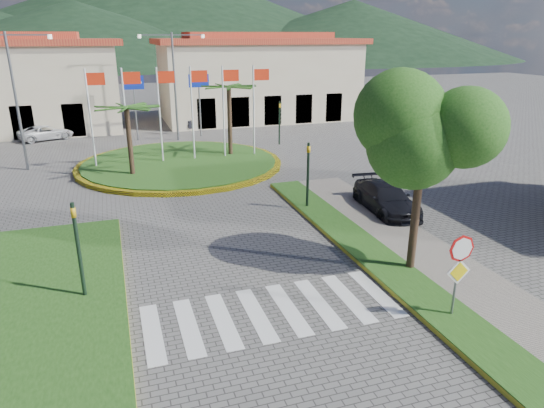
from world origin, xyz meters
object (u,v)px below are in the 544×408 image
object	(u,v)px
white_van	(46,132)
car_dark_a	(93,125)
car_dark_b	(205,121)
deciduous_tree	(425,123)
roundabout_island	(180,163)
car_side_right	(386,198)
stop_sign	(459,264)

from	to	relation	value
white_van	car_dark_a	size ratio (longest dim) A/B	1.32
white_van	car_dark_b	xyz separation A→B (m)	(12.77, 1.02, 0.04)
deciduous_tree	car_dark_a	xyz separation A→B (m)	(-10.90, 31.25, -4.65)
deciduous_tree	car_dark_b	xyz separation A→B (m)	(-1.52, 29.47, -4.57)
roundabout_island	car_dark_b	world-z (taller)	roundabout_island
roundabout_island	car_side_right	bearing A→B (deg)	-55.72
deciduous_tree	white_van	world-z (taller)	deciduous_tree
deciduous_tree	white_van	xyz separation A→B (m)	(-14.28, 28.45, -4.61)
car_dark_a	car_dark_b	xyz separation A→B (m)	(9.39, -1.78, 0.08)
roundabout_island	deciduous_tree	world-z (taller)	deciduous_tree
stop_sign	deciduous_tree	bearing A→B (deg)	78.82
white_van	car_side_right	world-z (taller)	car_side_right
stop_sign	car_dark_a	world-z (taller)	stop_sign
car_side_right	car_dark_b	bearing A→B (deg)	103.85
car_side_right	white_van	bearing A→B (deg)	130.68
deciduous_tree	white_van	distance (m)	32.17
stop_sign	car_side_right	bearing A→B (deg)	71.21
roundabout_island	stop_sign	xyz separation A→B (m)	(4.90, -20.04, 1.62)
roundabout_island	deciduous_tree	bearing A→B (deg)	-72.09
white_van	car_dark_a	distance (m)	4.39
stop_sign	car_dark_b	world-z (taller)	stop_sign
car_dark_a	stop_sign	bearing A→B (deg)	-162.66
stop_sign	car_dark_b	distance (m)	32.54
deciduous_tree	car_dark_b	distance (m)	29.86
roundabout_island	car_side_right	xyz separation A→B (m)	(7.81, -11.46, 0.49)
car_dark_b	car_side_right	distance (m)	24.24
stop_sign	car_dark_b	size ratio (longest dim) A/B	0.72
stop_sign	deciduous_tree	distance (m)	4.59
stop_sign	car_dark_b	bearing A→B (deg)	91.61
roundabout_island	deciduous_tree	xyz separation A→B (m)	(5.50, -17.00, 5.00)
deciduous_tree	car_dark_b	size ratio (longest dim) A/B	1.84
stop_sign	car_dark_a	distance (m)	35.82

